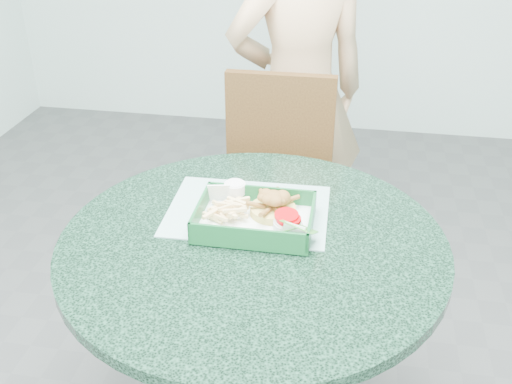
% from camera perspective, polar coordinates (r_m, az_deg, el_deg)
% --- Properties ---
extents(cafe_table, '(0.95, 0.95, 0.75)m').
position_cam_1_polar(cafe_table, '(1.58, -0.29, -10.12)').
color(cafe_table, black).
rests_on(cafe_table, floor).
extents(dining_chair, '(0.39, 0.39, 0.93)m').
position_cam_1_polar(dining_chair, '(2.16, 1.83, 0.35)').
color(dining_chair, '#52301B').
rests_on(dining_chair, floor).
extents(diner_person, '(0.68, 0.58, 1.58)m').
position_cam_1_polar(diner_person, '(2.34, 4.06, 9.62)').
color(diner_person, tan).
rests_on(diner_person, floor).
extents(placemat, '(0.42, 0.32, 0.00)m').
position_cam_1_polar(placemat, '(1.58, -0.77, -2.39)').
color(placemat, '#8AB9B4').
rests_on(placemat, cafe_table).
extents(food_basket, '(0.29, 0.21, 0.06)m').
position_cam_1_polar(food_basket, '(1.51, -0.10, -3.43)').
color(food_basket, '#125628').
rests_on(food_basket, placemat).
extents(crab_sandwich, '(0.12, 0.12, 0.07)m').
position_cam_1_polar(crab_sandwich, '(1.52, 1.63, -1.63)').
color(crab_sandwich, tan).
rests_on(crab_sandwich, food_basket).
extents(fries_pile, '(0.12, 0.13, 0.04)m').
position_cam_1_polar(fries_pile, '(1.53, -2.63, -2.13)').
color(fries_pile, '#F9D289').
rests_on(fries_pile, food_basket).
extents(sauce_ramekin, '(0.06, 0.06, 0.03)m').
position_cam_1_polar(sauce_ramekin, '(1.59, -2.00, -0.21)').
color(sauce_ramekin, white).
rests_on(sauce_ramekin, food_basket).
extents(garnish_cup, '(0.11, 0.10, 0.04)m').
position_cam_1_polar(garnish_cup, '(1.46, 3.26, -3.72)').
color(garnish_cup, silver).
rests_on(garnish_cup, food_basket).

